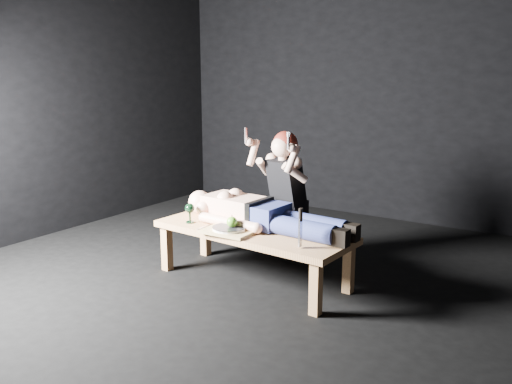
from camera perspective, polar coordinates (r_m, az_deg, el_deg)
ground at (r=4.60m, az=-0.84°, el=-9.05°), size 5.00×5.00×0.00m
back_wall at (r=6.50m, az=11.78°, el=10.55°), size 5.00×0.00×5.00m
table at (r=4.44m, az=-0.36°, el=-6.74°), size 1.71×0.73×0.45m
lying_man at (r=4.39m, az=0.98°, el=-2.09°), size 1.74×0.63×0.27m
kneeling_woman at (r=4.86m, az=3.86°, el=-0.26°), size 0.83×0.89×1.24m
serving_tray at (r=4.28m, az=-2.89°, el=-4.19°), size 0.41×0.30×0.02m
plate at (r=4.27m, az=-2.89°, el=-3.90°), size 0.28×0.28×0.02m
apple at (r=4.25m, az=-2.59°, el=-3.22°), size 0.09×0.09×0.09m
goblet at (r=4.56m, az=-7.10°, el=-2.26°), size 0.09×0.09×0.17m
fork_flat at (r=4.43m, az=-5.62°, el=-3.76°), size 0.03×0.18×0.01m
knife_flat at (r=4.19m, az=-1.90°, el=-4.64°), size 0.02×0.18×0.01m
spoon_flat at (r=4.28m, az=-0.78°, el=-4.28°), size 0.08×0.17×0.01m
carving_knife at (r=3.87m, az=4.77°, el=-3.89°), size 0.04×0.04×0.30m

